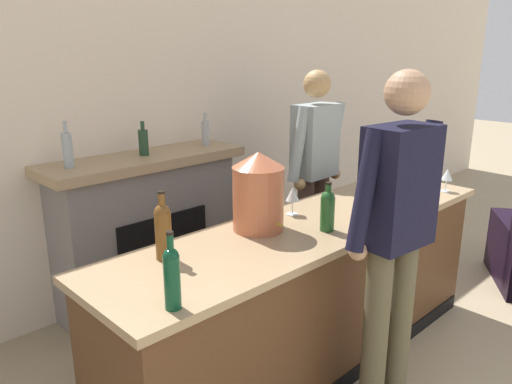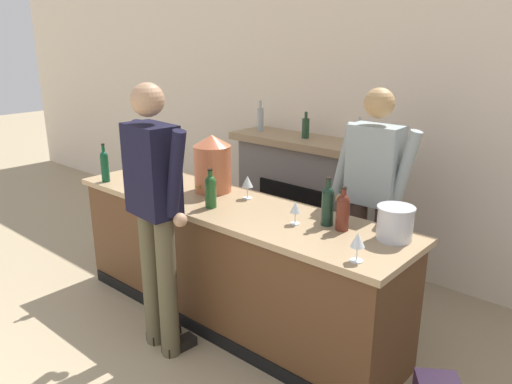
{
  "view_description": "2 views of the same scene",
  "coord_description": "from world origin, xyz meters",
  "views": [
    {
      "loc": [
        -2.21,
        1.18,
        1.95
      ],
      "look_at": [
        -0.02,
        3.45,
        1.03
      ],
      "focal_mm": 35.0,
      "sensor_mm": 36.0,
      "label": 1
    },
    {
      "loc": [
        2.39,
        0.48,
        2.13
      ],
      "look_at": [
        0.1,
        3.1,
        1.03
      ],
      "focal_mm": 35.0,
      "sensor_mm": 36.0,
      "label": 2
    }
  ],
  "objects": [
    {
      "name": "person_customer",
      "position": [
        -0.12,
        2.36,
        1.04
      ],
      "size": [
        0.66,
        0.33,
        1.86
      ],
      "color": "brown",
      "rests_on": "ground_plane"
    },
    {
      "name": "wine_glass_by_dispenser",
      "position": [
        -0.01,
        3.14,
        1.08
      ],
      "size": [
        0.08,
        0.08,
        0.18
      ],
      "color": "silver",
      "rests_on": "bar_counter"
    },
    {
      "name": "ice_bucket_steel",
      "position": [
        1.19,
        3.13,
        1.05
      ],
      "size": [
        0.23,
        0.23,
        0.21
      ],
      "color": "silver",
      "rests_on": "bar_counter"
    },
    {
      "name": "potted_plant_corner",
      "position": [
        -2.4,
        3.76,
        0.29
      ],
      "size": [
        0.38,
        0.37,
        0.66
      ],
      "color": "#45453E",
      "rests_on": "ground_plane"
    },
    {
      "name": "copper_dispenser",
      "position": [
        -0.34,
        3.1,
        1.18
      ],
      "size": [
        0.29,
        0.33,
        0.45
      ],
      "color": "#BD633F",
      "rests_on": "bar_counter"
    },
    {
      "name": "wine_bottle_rose_blush",
      "position": [
        0.87,
        3.06,
        1.08
      ],
      "size": [
        0.08,
        0.08,
        0.28
      ],
      "color": "#592317",
      "rests_on": "bar_counter"
    },
    {
      "name": "wine_bottle_merlot_tall",
      "position": [
        -0.07,
        2.82,
        1.08
      ],
      "size": [
        0.08,
        0.08,
        0.28
      ],
      "color": "#225725",
      "rests_on": "bar_counter"
    },
    {
      "name": "wine_glass_front_left",
      "position": [
        0.58,
        2.95,
        1.06
      ],
      "size": [
        0.07,
        0.07,
        0.15
      ],
      "color": "silver",
      "rests_on": "bar_counter"
    },
    {
      "name": "fireplace_stone",
      "position": [
        -0.33,
        4.32,
        0.61
      ],
      "size": [
        1.52,
        0.52,
        1.5
      ],
      "color": "gray",
      "rests_on": "ground_plane"
    },
    {
      "name": "person_bartender",
      "position": [
        0.78,
        3.61,
        1.0
      ],
      "size": [
        0.66,
        0.31,
        1.79
      ],
      "color": "#503C33",
      "rests_on": "ground_plane"
    },
    {
      "name": "wall_back_panel",
      "position": [
        0.0,
        4.58,
        1.38
      ],
      "size": [
        12.0,
        0.07,
        2.75
      ],
      "color": "beige",
      "rests_on": "ground_plane"
    },
    {
      "name": "wine_glass_back_row",
      "position": [
        1.17,
        2.71,
        1.07
      ],
      "size": [
        0.08,
        0.08,
        0.17
      ],
      "color": "silver",
      "rests_on": "bar_counter"
    },
    {
      "name": "wine_bottle_chardonnay_pale",
      "position": [
        -1.21,
        2.69,
        1.09
      ],
      "size": [
        0.07,
        0.07,
        0.33
      ],
      "color": "#0D4025",
      "rests_on": "bar_counter"
    },
    {
      "name": "wine_bottle_riesling_slim",
      "position": [
        0.75,
        3.07,
        1.09
      ],
      "size": [
        0.08,
        0.08,
        0.32
      ],
      "color": "black",
      "rests_on": "bar_counter"
    },
    {
      "name": "wine_bottle_burgundy_dark",
      "position": [
        -0.96,
        3.12,
        1.1
      ],
      "size": [
        0.08,
        0.08,
        0.35
      ],
      "color": "brown",
      "rests_on": "bar_counter"
    },
    {
      "name": "bar_counter",
      "position": [
        -0.03,
        2.96,
        0.48
      ],
      "size": [
        2.82,
        0.73,
        0.95
      ],
      "color": "#53331D",
      "rests_on": "ground_plane"
    }
  ]
}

